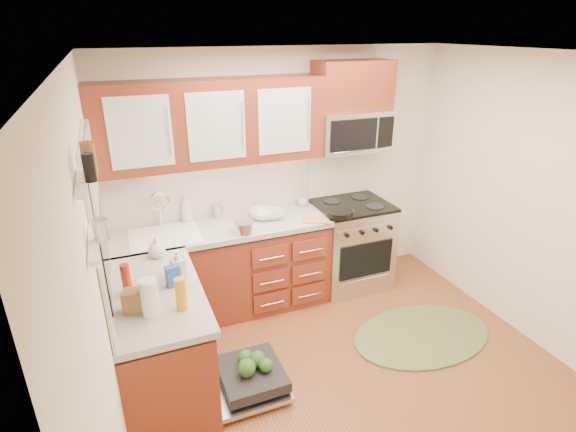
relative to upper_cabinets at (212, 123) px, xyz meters
name	(u,v)px	position (x,y,z in m)	size (l,w,h in m)	color
floor	(361,385)	(0.73, -1.57, -1.88)	(3.50, 3.50, 0.00)	brown
ceiling	(387,56)	(0.73, -1.57, 0.62)	(3.50, 3.50, 0.00)	white
wall_back	(281,175)	(0.73, 0.18, -0.62)	(3.50, 0.04, 2.50)	white
wall_left	(103,299)	(-1.02, -1.57, -0.62)	(0.04, 3.50, 2.50)	white
wall_right	(554,211)	(2.48, -1.57, -0.62)	(0.04, 3.50, 2.50)	white
base_cabinet_back	(224,272)	(0.00, -0.12, -1.45)	(2.05, 0.60, 0.85)	maroon
base_cabinet_left	(162,347)	(-0.72, -1.05, -1.45)	(0.60, 1.25, 0.85)	maroon
countertop_back	(222,229)	(0.00, -0.14, -0.97)	(2.07, 0.64, 0.05)	#B9B6A9
countertop_left	(156,293)	(-0.71, -1.05, -0.97)	(0.64, 1.27, 0.05)	#B9B6A9
backsplash_back	(213,188)	(0.00, 0.16, -0.67)	(2.05, 0.02, 0.57)	beige
backsplash_left	(105,263)	(-1.01, -1.05, -0.67)	(0.02, 1.25, 0.57)	beige
upper_cabinets	(212,123)	(0.00, 0.00, 0.00)	(2.05, 0.35, 0.75)	maroon
cabinet_over_mw	(353,85)	(1.41, 0.00, 0.26)	(0.76, 0.35, 0.47)	maroon
range	(351,245)	(1.41, -0.15, -1.40)	(0.76, 0.64, 0.95)	silver
microwave	(351,130)	(1.41, -0.02, -0.18)	(0.76, 0.38, 0.40)	silver
sink	(167,248)	(-0.52, -0.16, -1.07)	(0.62, 0.50, 0.26)	white
dishwasher	(247,380)	(-0.13, -1.27, -1.77)	(0.70, 0.60, 0.20)	silver
window	(96,217)	(-1.01, -1.07, -0.32)	(0.03, 1.05, 1.05)	white
window_blind	(92,166)	(-0.98, -1.07, 0.00)	(0.02, 0.96, 0.40)	white
shelf_upper	(82,181)	(-0.99, -1.92, 0.17)	(0.04, 0.40, 0.03)	white
shelf_lower	(94,244)	(-0.99, -1.92, -0.12)	(0.04, 0.40, 0.03)	white
rug	(422,335)	(1.57, -1.24, -1.86)	(1.35, 0.88, 0.02)	olive
skillet	(339,213)	(1.12, -0.36, -0.90)	(0.27, 0.27, 0.05)	black
stock_pot	(244,227)	(0.15, -0.35, -0.90)	(0.18, 0.18, 0.11)	silver
cutting_board	(316,220)	(0.88, -0.35, -0.94)	(0.25, 0.16, 0.02)	#AB834E
canister	(218,211)	(0.02, 0.07, -0.88)	(0.09, 0.09, 0.14)	silver
paper_towel_roll	(150,297)	(-0.77, -1.34, -0.82)	(0.12, 0.12, 0.25)	white
mustard_bottle	(181,294)	(-0.57, -1.35, -0.83)	(0.07, 0.07, 0.23)	gold
red_bottle	(126,280)	(-0.90, -1.04, -0.83)	(0.06, 0.06, 0.23)	#B0290E
wooden_box	(136,301)	(-0.85, -1.27, -0.87)	(0.16, 0.11, 0.16)	brown
blue_carton	(173,276)	(-0.58, -1.03, -0.87)	(0.10, 0.06, 0.16)	#214F9D
bowl_a	(270,215)	(0.49, -0.11, -0.92)	(0.27, 0.27, 0.07)	#999999
bowl_b	(263,214)	(0.42, -0.09, -0.91)	(0.27, 0.27, 0.08)	#999999
cup	(303,201)	(0.93, 0.07, -0.91)	(0.11, 0.11, 0.09)	#999999
soap_bottle_a	(187,207)	(-0.27, 0.10, -0.81)	(0.11, 0.11, 0.29)	#999999
soap_bottle_b	(178,264)	(-0.52, -0.91, -0.84)	(0.10, 0.10, 0.22)	#999999
soap_bottle_c	(156,247)	(-0.64, -0.54, -0.86)	(0.14, 0.14, 0.18)	#999999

